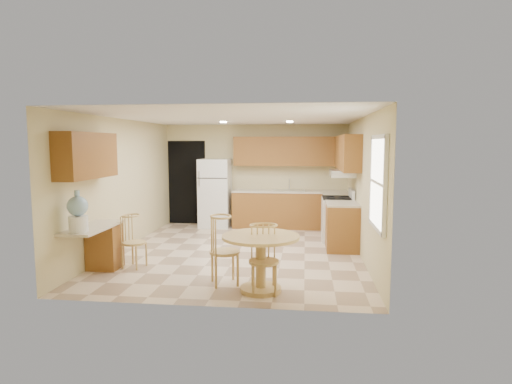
# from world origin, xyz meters

# --- Properties ---
(floor) EXTENTS (5.50, 5.50, 0.00)m
(floor) POSITION_xyz_m (0.00, 0.00, 0.00)
(floor) COLOR beige
(floor) RESTS_ON ground
(ceiling) EXTENTS (4.50, 5.50, 0.02)m
(ceiling) POSITION_xyz_m (0.00, 0.00, 2.50)
(ceiling) COLOR white
(ceiling) RESTS_ON wall_back
(wall_back) EXTENTS (4.50, 0.02, 2.50)m
(wall_back) POSITION_xyz_m (0.00, 2.75, 1.25)
(wall_back) COLOR beige
(wall_back) RESTS_ON floor
(wall_front) EXTENTS (4.50, 0.02, 2.50)m
(wall_front) POSITION_xyz_m (0.00, -2.75, 1.25)
(wall_front) COLOR beige
(wall_front) RESTS_ON floor
(wall_left) EXTENTS (0.02, 5.50, 2.50)m
(wall_left) POSITION_xyz_m (-2.25, 0.00, 1.25)
(wall_left) COLOR beige
(wall_left) RESTS_ON floor
(wall_right) EXTENTS (0.02, 5.50, 2.50)m
(wall_right) POSITION_xyz_m (2.25, 0.00, 1.25)
(wall_right) COLOR beige
(wall_right) RESTS_ON floor
(doorway) EXTENTS (0.90, 0.02, 2.10)m
(doorway) POSITION_xyz_m (-1.75, 2.73, 1.05)
(doorway) COLOR black
(doorway) RESTS_ON floor
(base_cab_back) EXTENTS (2.75, 0.60, 0.87)m
(base_cab_back) POSITION_xyz_m (0.88, 2.45, 0.43)
(base_cab_back) COLOR brown
(base_cab_back) RESTS_ON floor
(counter_back) EXTENTS (2.75, 0.63, 0.04)m
(counter_back) POSITION_xyz_m (0.88, 2.45, 0.89)
(counter_back) COLOR beige
(counter_back) RESTS_ON base_cab_back
(base_cab_right_a) EXTENTS (0.60, 0.59, 0.87)m
(base_cab_right_a) POSITION_xyz_m (1.95, 1.85, 0.43)
(base_cab_right_a) COLOR brown
(base_cab_right_a) RESTS_ON floor
(counter_right_a) EXTENTS (0.63, 0.59, 0.04)m
(counter_right_a) POSITION_xyz_m (1.95, 1.85, 0.89)
(counter_right_a) COLOR beige
(counter_right_a) RESTS_ON base_cab_right_a
(base_cab_right_b) EXTENTS (0.60, 0.80, 0.87)m
(base_cab_right_b) POSITION_xyz_m (1.95, 0.40, 0.43)
(base_cab_right_b) COLOR brown
(base_cab_right_b) RESTS_ON floor
(counter_right_b) EXTENTS (0.63, 0.80, 0.04)m
(counter_right_b) POSITION_xyz_m (1.95, 0.40, 0.89)
(counter_right_b) COLOR beige
(counter_right_b) RESTS_ON base_cab_right_b
(upper_cab_back) EXTENTS (2.75, 0.33, 0.70)m
(upper_cab_back) POSITION_xyz_m (0.88, 2.58, 1.85)
(upper_cab_back) COLOR brown
(upper_cab_back) RESTS_ON wall_back
(upper_cab_right) EXTENTS (0.33, 2.42, 0.70)m
(upper_cab_right) POSITION_xyz_m (2.08, 1.21, 1.85)
(upper_cab_right) COLOR brown
(upper_cab_right) RESTS_ON wall_right
(upper_cab_left) EXTENTS (0.33, 1.40, 0.70)m
(upper_cab_left) POSITION_xyz_m (-2.08, -1.60, 1.85)
(upper_cab_left) COLOR brown
(upper_cab_left) RESTS_ON wall_left
(sink) EXTENTS (0.78, 0.44, 0.01)m
(sink) POSITION_xyz_m (0.85, 2.45, 0.91)
(sink) COLOR silver
(sink) RESTS_ON counter_back
(range_hood) EXTENTS (0.50, 0.76, 0.14)m
(range_hood) POSITION_xyz_m (2.00, 1.18, 1.42)
(range_hood) COLOR silver
(range_hood) RESTS_ON upper_cab_right
(desk_pedestal) EXTENTS (0.48, 0.42, 0.72)m
(desk_pedestal) POSITION_xyz_m (-2.00, -1.32, 0.36)
(desk_pedestal) COLOR brown
(desk_pedestal) RESTS_ON floor
(desk_top) EXTENTS (0.50, 1.20, 0.04)m
(desk_top) POSITION_xyz_m (-2.00, -1.70, 0.75)
(desk_top) COLOR beige
(desk_top) RESTS_ON desk_pedestal
(window) EXTENTS (0.06, 1.12, 1.30)m
(window) POSITION_xyz_m (2.23, -1.85, 1.50)
(window) COLOR white
(window) RESTS_ON wall_right
(can_light_a) EXTENTS (0.14, 0.14, 0.02)m
(can_light_a) POSITION_xyz_m (-0.50, 1.20, 2.48)
(can_light_a) COLOR white
(can_light_a) RESTS_ON ceiling
(can_light_b) EXTENTS (0.14, 0.14, 0.02)m
(can_light_b) POSITION_xyz_m (0.90, 1.20, 2.48)
(can_light_b) COLOR white
(can_light_b) RESTS_ON ceiling
(refrigerator) EXTENTS (0.73, 0.71, 1.66)m
(refrigerator) POSITION_xyz_m (-0.95, 2.40, 0.83)
(refrigerator) COLOR white
(refrigerator) RESTS_ON floor
(stove) EXTENTS (0.65, 0.76, 1.09)m
(stove) POSITION_xyz_m (1.92, 1.18, 0.47)
(stove) COLOR white
(stove) RESTS_ON floor
(dining_table) EXTENTS (1.06, 1.06, 0.79)m
(dining_table) POSITION_xyz_m (0.64, -2.12, 0.51)
(dining_table) COLOR tan
(dining_table) RESTS_ON floor
(chair_table_a) EXTENTS (0.44, 0.57, 1.00)m
(chair_table_a) POSITION_xyz_m (0.09, -1.96, 0.61)
(chair_table_a) COLOR tan
(chair_table_a) RESTS_ON floor
(chair_table_b) EXTENTS (0.41, 0.42, 0.93)m
(chair_table_b) POSITION_xyz_m (0.69, -2.29, 0.57)
(chair_table_b) COLOR tan
(chair_table_b) RESTS_ON floor
(chair_desk) EXTENTS (0.38, 0.49, 0.86)m
(chair_desk) POSITION_xyz_m (-1.55, -1.28, 0.53)
(chair_desk) COLOR tan
(chair_desk) RESTS_ON floor
(water_crock) EXTENTS (0.29, 0.29, 0.60)m
(water_crock) POSITION_xyz_m (-2.00, -2.09, 1.04)
(water_crock) COLOR white
(water_crock) RESTS_ON desk_top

